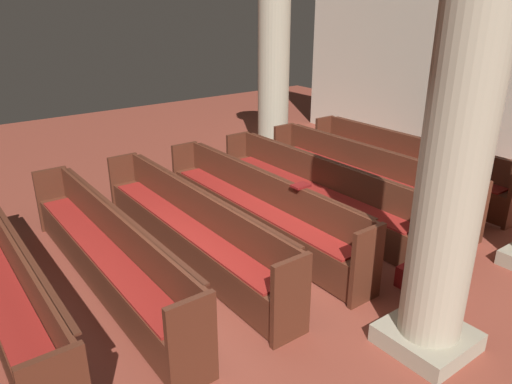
# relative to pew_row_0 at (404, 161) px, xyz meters

# --- Properties ---
(ground_plane) EXTENTS (19.20, 19.20, 0.00)m
(ground_plane) POSITION_rel_pew_row_0_xyz_m (0.66, -4.08, -0.47)
(ground_plane) COLOR brown
(pew_row_0) EXTENTS (3.85, 0.47, 0.87)m
(pew_row_0) POSITION_rel_pew_row_0_xyz_m (0.00, 0.00, 0.00)
(pew_row_0) COLOR #562819
(pew_row_0) RESTS_ON ground
(pew_row_1) EXTENTS (3.85, 0.46, 0.87)m
(pew_row_1) POSITION_rel_pew_row_0_xyz_m (0.00, -1.03, 0.00)
(pew_row_1) COLOR #562819
(pew_row_1) RESTS_ON ground
(pew_row_2) EXTENTS (3.85, 0.46, 0.87)m
(pew_row_2) POSITION_rel_pew_row_0_xyz_m (0.00, -2.06, 0.00)
(pew_row_2) COLOR #562819
(pew_row_2) RESTS_ON ground
(pew_row_3) EXTENTS (3.85, 0.47, 0.87)m
(pew_row_3) POSITION_rel_pew_row_0_xyz_m (0.00, -3.08, 0.00)
(pew_row_3) COLOR #562819
(pew_row_3) RESTS_ON ground
(pew_row_4) EXTENTS (3.85, 0.46, 0.87)m
(pew_row_4) POSITION_rel_pew_row_0_xyz_m (0.00, -4.11, 0.00)
(pew_row_4) COLOR #562819
(pew_row_4) RESTS_ON ground
(pew_row_5) EXTENTS (3.85, 0.46, 0.87)m
(pew_row_5) POSITION_rel_pew_row_0_xyz_m (0.00, -5.14, 0.00)
(pew_row_5) COLOR #562819
(pew_row_5) RESTS_ON ground
(pew_row_6) EXTENTS (3.85, 0.47, 0.87)m
(pew_row_6) POSITION_rel_pew_row_0_xyz_m (0.00, -6.17, 0.00)
(pew_row_6) COLOR #562819
(pew_row_6) RESTS_ON ground
(pillar_far_side) EXTENTS (0.87, 0.87, 3.71)m
(pillar_far_side) POSITION_rel_pew_row_0_xyz_m (-2.66, -0.69, 1.46)
(pillar_far_side) COLOR #9F967E
(pillar_far_side) RESTS_ON ground
(pillar_aisle_rear) EXTENTS (0.80, 0.80, 3.71)m
(pillar_aisle_rear) POSITION_rel_pew_row_0_xyz_m (2.71, -3.18, 1.46)
(pillar_aisle_rear) COLOR #9F967E
(pillar_aisle_rear) RESTS_ON ground
(lectern) EXTENTS (0.48, 0.45, 1.08)m
(lectern) POSITION_rel_pew_row_0_xyz_m (0.43, 1.27, -0.01)
(lectern) COLOR #492215
(lectern) RESTS_ON ground
(hymn_book) EXTENTS (0.15, 0.22, 0.03)m
(hymn_book) POSITION_rel_pew_row_0_xyz_m (0.62, -2.89, 0.41)
(hymn_book) COLOR maroon
(hymn_book) RESTS_ON pew_row_3
(kneeler_box_red) EXTENTS (0.40, 0.24, 0.24)m
(kneeler_box_red) POSITION_rel_pew_row_0_xyz_m (2.09, -2.47, -0.35)
(kneeler_box_red) COLOR maroon
(kneeler_box_red) RESTS_ON ground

